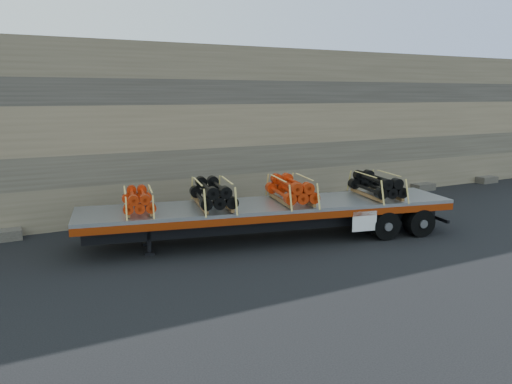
# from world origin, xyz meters

# --- Properties ---
(ground) EXTENTS (120.00, 120.00, 0.00)m
(ground) POSITION_xyz_m (0.00, 0.00, 0.00)
(ground) COLOR black
(ground) RESTS_ON ground
(rock_wall) EXTENTS (44.00, 3.00, 7.00)m
(rock_wall) POSITION_xyz_m (0.00, 6.50, 3.50)
(rock_wall) COLOR #7A6B54
(rock_wall) RESTS_ON ground
(trailer) EXTENTS (13.23, 5.12, 1.30)m
(trailer) POSITION_xyz_m (0.31, 0.47, 0.65)
(trailer) COLOR #A7A9AE
(trailer) RESTS_ON ground
(bundle_front) EXTENTS (1.36, 2.11, 0.69)m
(bundle_front) POSITION_xyz_m (-4.05, 1.39, 1.65)
(bundle_front) COLOR red
(bundle_front) RESTS_ON trailer
(bundle_midfront) EXTENTS (1.67, 2.60, 0.85)m
(bundle_midfront) POSITION_xyz_m (-1.67, 0.89, 1.73)
(bundle_midfront) COLOR black
(bundle_midfront) RESTS_ON trailer
(bundle_midrear) EXTENTS (1.64, 2.55, 0.84)m
(bundle_midrear) POSITION_xyz_m (1.06, 0.32, 1.72)
(bundle_midrear) COLOR red
(bundle_midrear) RESTS_ON trailer
(bundle_rear) EXTENTS (1.62, 2.52, 0.83)m
(bundle_rear) POSITION_xyz_m (4.31, -0.37, 1.71)
(bundle_rear) COLOR black
(bundle_rear) RESTS_ON trailer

